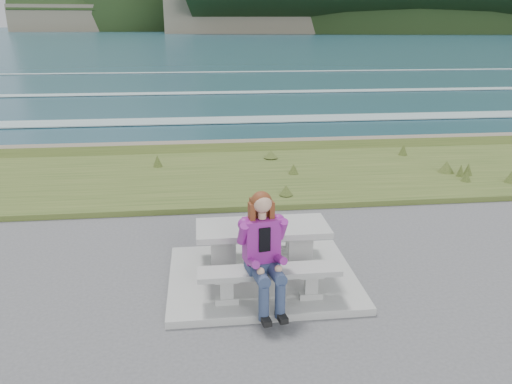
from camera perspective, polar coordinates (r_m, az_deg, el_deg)
concrete_slab at (r=7.15m, az=0.72°, el=-9.77°), size 2.60×2.10×0.10m
picnic_table at (r=6.87m, az=0.74°, el=-5.13°), size 1.80×0.75×0.75m
bench_landward at (r=6.35m, az=1.54°, el=-9.59°), size 1.80×0.35×0.45m
bench_seaward at (r=7.60m, az=0.06°, el=-4.62°), size 1.80×0.35×0.45m
grass_verge at (r=11.78m, az=-2.36°, el=1.59°), size 160.00×4.50×0.22m
shore_drop at (r=14.57m, az=-3.22°, el=4.92°), size 160.00×0.80×2.20m
ocean at (r=31.77m, az=-5.10°, el=9.17°), size 1600.00×1600.00×0.09m
headland_range at (r=447.32m, az=19.76°, el=18.47°), size 729.83×363.95×221.34m
seated_woman at (r=6.13m, az=1.06°, el=-8.66°), size 0.53×0.80×1.47m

